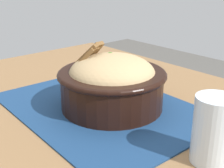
# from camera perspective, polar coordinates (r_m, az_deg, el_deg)

# --- Properties ---
(table) EXTENTS (1.04, 0.77, 0.75)m
(table) POSITION_cam_1_polar(r_m,az_deg,el_deg) (0.65, -2.32, -12.58)
(table) COLOR olive
(table) RESTS_ON ground_plane
(placemat) EXTENTS (0.44, 0.33, 0.00)m
(placemat) POSITION_cam_1_polar(r_m,az_deg,el_deg) (0.64, -1.91, -4.31)
(placemat) COLOR navy
(placemat) RESTS_ON table
(bowl) EXTENTS (0.22, 0.22, 0.13)m
(bowl) POSITION_cam_1_polar(r_m,az_deg,el_deg) (0.62, -0.03, 0.43)
(bowl) COLOR black
(bowl) RESTS_ON placemat
(fork) EXTENTS (0.03, 0.13, 0.00)m
(fork) POSITION_cam_1_polar(r_m,az_deg,el_deg) (0.71, -5.76, -1.40)
(fork) COLOR #B3B3B3
(fork) RESTS_ON placemat
(drinking_glass) EXTENTS (0.06, 0.06, 0.10)m
(drinking_glass) POSITION_cam_1_polar(r_m,az_deg,el_deg) (0.48, 18.22, -8.85)
(drinking_glass) COLOR silver
(drinking_glass) RESTS_ON table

